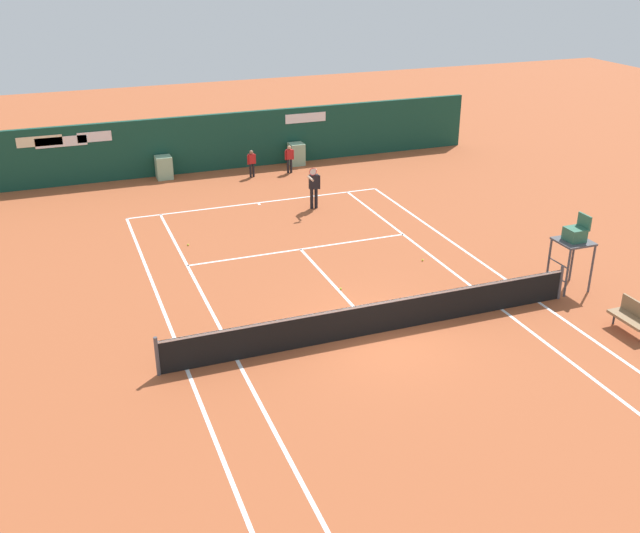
# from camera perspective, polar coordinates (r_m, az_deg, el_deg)

# --- Properties ---
(ground_plane) EXTENTS (80.00, 80.00, 0.01)m
(ground_plane) POSITION_cam_1_polar(r_m,az_deg,el_deg) (20.83, 3.83, -4.44)
(ground_plane) COLOR #A8512D
(tennis_net) EXTENTS (12.10, 0.10, 1.07)m
(tennis_net) POSITION_cam_1_polar(r_m,az_deg,el_deg) (20.14, 4.55, -3.90)
(tennis_net) COLOR #4C4C51
(tennis_net) RESTS_ON ground_plane
(sponsor_back_wall) EXTENTS (25.00, 1.02, 2.62)m
(sponsor_back_wall) POSITION_cam_1_polar(r_m,az_deg,el_deg) (34.97, -7.39, 9.52)
(sponsor_back_wall) COLOR #144233
(sponsor_back_wall) RESTS_ON ground_plane
(umpire_chair) EXTENTS (1.00, 1.00, 2.40)m
(umpire_chair) POSITION_cam_1_polar(r_m,az_deg,el_deg) (23.50, 19.13, 1.95)
(umpire_chair) COLOR #47474C
(umpire_chair) RESTS_ON ground_plane
(player_bench) EXTENTS (0.54, 1.25, 0.88)m
(player_bench) POSITION_cam_1_polar(r_m,az_deg,el_deg) (21.87, 23.11, -3.53)
(player_bench) COLOR #38383D
(player_bench) RESTS_ON ground_plane
(player_on_baseline) EXTENTS (0.66, 0.68, 1.86)m
(player_on_baseline) POSITION_cam_1_polar(r_m,az_deg,el_deg) (29.38, -0.48, 6.35)
(player_on_baseline) COLOR black
(player_on_baseline) RESTS_ON ground_plane
(ball_kid_centre_post) EXTENTS (0.43, 0.18, 1.29)m
(ball_kid_centre_post) POSITION_cam_1_polar(r_m,az_deg,el_deg) (34.21, -2.39, 8.47)
(ball_kid_centre_post) COLOR black
(ball_kid_centre_post) RESTS_ON ground_plane
(ball_kid_left_post) EXTENTS (0.41, 0.19, 1.25)m
(ball_kid_left_post) POSITION_cam_1_polar(r_m,az_deg,el_deg) (33.71, -5.33, 8.11)
(ball_kid_left_post) COLOR black
(ball_kid_left_post) RESTS_ON ground_plane
(tennis_ball_by_sideline) EXTENTS (0.07, 0.07, 0.07)m
(tennis_ball_by_sideline) POSITION_cam_1_polar(r_m,az_deg,el_deg) (22.74, 1.61, -1.74)
(tennis_ball_by_sideline) COLOR #CCE033
(tennis_ball_by_sideline) RESTS_ON ground_plane
(tennis_ball_near_service_line) EXTENTS (0.07, 0.07, 0.07)m
(tennis_ball_near_service_line) POSITION_cam_1_polar(r_m,az_deg,el_deg) (26.42, -10.20, 1.67)
(tennis_ball_near_service_line) COLOR #CCE033
(tennis_ball_near_service_line) RESTS_ON ground_plane
(tennis_ball_mid_court) EXTENTS (0.07, 0.07, 0.07)m
(tennis_ball_mid_court) POSITION_cam_1_polar(r_m,az_deg,el_deg) (24.99, 7.97, 0.50)
(tennis_ball_mid_court) COLOR #CCE033
(tennis_ball_mid_court) RESTS_ON ground_plane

